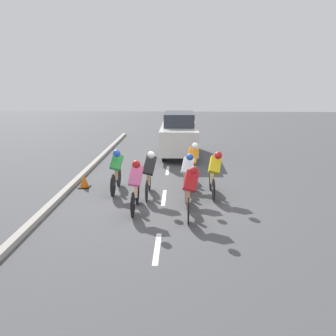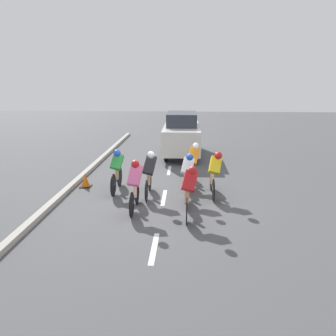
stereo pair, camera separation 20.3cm
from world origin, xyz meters
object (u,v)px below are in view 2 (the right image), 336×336
cyclist_white (187,174)px  traffic_cone (85,180)px  cyclist_red (189,190)px  cyclist_yellow (214,172)px  cyclist_orange (192,163)px  cyclist_pink (135,184)px  cyclist_black (149,172)px  cyclist_green (117,169)px  support_car (182,134)px

cyclist_white → traffic_cone: cyclist_white is taller
cyclist_red → cyclist_white: (0.04, -1.54, -0.01)m
cyclist_yellow → traffic_cone: 4.39m
cyclist_orange → cyclist_white: size_ratio=1.00×
cyclist_pink → cyclist_orange: cyclist_orange is taller
cyclist_white → cyclist_black: bearing=0.1°
cyclist_orange → cyclist_green: 2.59m
cyclist_yellow → support_car: support_car is taller
support_car → traffic_cone: bearing=58.5°
cyclist_yellow → cyclist_green: 3.10m
cyclist_orange → support_car: support_car is taller
cyclist_pink → cyclist_white: size_ratio=0.96×
cyclist_red → cyclist_pink: bearing=-12.8°
support_car → cyclist_green: bearing=70.7°
cyclist_black → support_car: bearing=-98.4°
cyclist_pink → cyclist_green: (0.83, -1.59, -0.02)m
cyclist_orange → cyclist_yellow: cyclist_orange is taller
cyclist_white → traffic_cone: (3.45, -0.86, -0.51)m
cyclist_pink → cyclist_red: cyclist_pink is taller
cyclist_green → cyclist_white: (-2.25, 0.39, -0.02)m
cyclist_black → support_car: (-0.90, -6.07, 0.24)m
cyclist_orange → cyclist_white: 1.29m
cyclist_yellow → support_car: size_ratio=0.41×
cyclist_red → cyclist_white: cyclist_red is taller
cyclist_red → cyclist_white: bearing=-88.4°
cyclist_red → cyclist_white: 1.54m
cyclist_black → cyclist_yellow: 2.01m
cyclist_yellow → cyclist_pink: bearing=31.0°
cyclist_pink → cyclist_white: cyclist_pink is taller
traffic_cone → cyclist_orange: bearing=-173.5°
cyclist_red → support_car: support_car is taller
support_car → traffic_cone: 6.17m
cyclist_yellow → cyclist_orange: bearing=-59.7°
cyclist_yellow → cyclist_green: size_ratio=1.00×
cyclist_black → traffic_cone: (2.30, -0.86, -0.56)m
cyclist_yellow → cyclist_white: 0.86m
cyclist_black → cyclist_pink: bearing=77.7°
cyclist_orange → cyclist_green: bearing=19.9°
cyclist_black → cyclist_yellow: bearing=-175.5°
cyclist_yellow → cyclist_black: bearing=4.5°
cyclist_white → support_car: bearing=-87.6°
cyclist_black → cyclist_green: size_ratio=0.95×
cyclist_green → support_car: 6.03m
cyclist_red → cyclist_orange: 2.81m
cyclist_black → traffic_cone: cyclist_black is taller
cyclist_white → support_car: 6.08m
cyclist_pink → cyclist_black: (-0.26, -1.21, -0.00)m
cyclist_green → cyclist_orange: bearing=-160.1°
cyclist_pink → cyclist_yellow: size_ratio=0.97×
cyclist_yellow → traffic_cone: bearing=-9.3°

